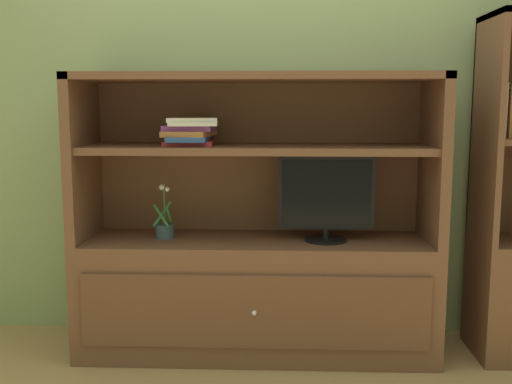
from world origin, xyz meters
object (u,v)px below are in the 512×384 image
at_px(media_console, 256,265).
at_px(tv_monitor, 326,198).
at_px(upright_book_row, 507,111).
at_px(magazine_stack, 190,131).
at_px(potted_plant, 165,228).

distance_m(media_console, tv_monitor, 0.50).
xyz_separation_m(tv_monitor, upright_book_row, (0.87, 0.03, 0.43)).
bearing_deg(magazine_stack, media_console, 0.51).
relative_size(magazine_stack, upright_book_row, 1.29).
distance_m(magazine_stack, upright_book_row, 1.56).
bearing_deg(media_console, potted_plant, 179.58).
bearing_deg(tv_monitor, upright_book_row, 1.70).
xyz_separation_m(media_console, upright_book_row, (1.23, -0.01, 0.79)).
bearing_deg(upright_book_row, media_console, 179.72).
xyz_separation_m(media_console, magazine_stack, (-0.33, -0.00, 0.69)).
bearing_deg(potted_plant, upright_book_row, -0.32).
relative_size(tv_monitor, magazine_stack, 1.40).
bearing_deg(magazine_stack, upright_book_row, -0.12).
bearing_deg(media_console, upright_book_row, -0.28).
distance_m(tv_monitor, upright_book_row, 0.98).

